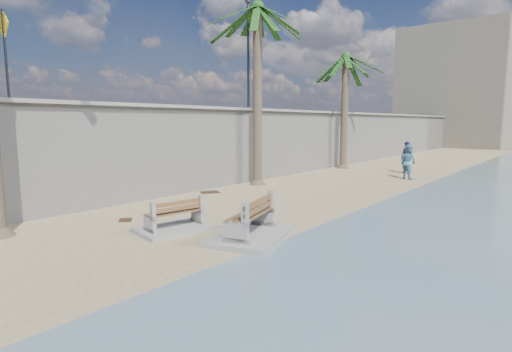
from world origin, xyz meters
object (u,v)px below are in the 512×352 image
Objects in this scene: palm_back at (346,59)px; person_a at (406,155)px; bench_near at (250,221)px; palm_mid at (258,10)px; bench_far at (175,217)px; person_b at (408,160)px.

palm_back is 3.71× the size of person_a.
bench_near is 0.31× the size of palm_mid.
bench_near is 17.75m from palm_back.
bench_far is 14.17m from person_b.
bench_far is 17.96m from palm_back.
bench_far is at bearing -66.21° from palm_mid.
person_b is (4.89, -2.32, -5.84)m from palm_back.
bench_near is 0.36× the size of palm_back.
person_b is at bearing 52.60° from palm_mid.
bench_near is at bearing 116.54° from person_b.
palm_back reaches higher than bench_far.
bench_near is at bearing -51.92° from palm_mid.
bench_far is 16.34m from person_a.
palm_mid is (-5.44, 6.95, 7.48)m from bench_near.
palm_mid reaches higher than bench_far.
palm_mid is at bearing 76.66° from person_b.
palm_back is (-3.43, 16.40, 6.46)m from bench_far.
person_a is at bearing 95.33° from bench_near.
person_b is (4.87, 6.36, -6.94)m from palm_mid.
person_a reaches higher than person_b.
palm_mid is at bearing -89.82° from palm_back.
palm_back reaches higher than person_b.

